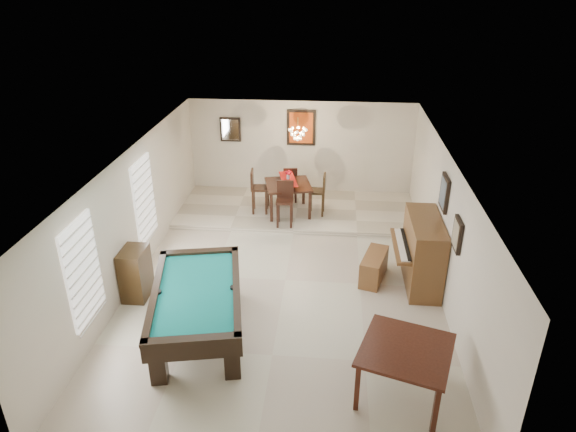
% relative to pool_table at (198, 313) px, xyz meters
% --- Properties ---
extents(ground_plane, '(6.00, 9.00, 0.02)m').
position_rel_pool_table_xyz_m(ground_plane, '(1.30, 1.82, -0.45)').
color(ground_plane, beige).
extents(wall_back, '(6.00, 0.04, 2.60)m').
position_rel_pool_table_xyz_m(wall_back, '(1.30, 6.32, 0.86)').
color(wall_back, silver).
rests_on(wall_back, ground_plane).
extents(wall_front, '(6.00, 0.04, 2.60)m').
position_rel_pool_table_xyz_m(wall_front, '(1.30, -2.68, 0.86)').
color(wall_front, silver).
rests_on(wall_front, ground_plane).
extents(wall_left, '(0.04, 9.00, 2.60)m').
position_rel_pool_table_xyz_m(wall_left, '(-1.70, 1.82, 0.86)').
color(wall_left, silver).
rests_on(wall_left, ground_plane).
extents(wall_right, '(0.04, 9.00, 2.60)m').
position_rel_pool_table_xyz_m(wall_right, '(4.30, 1.82, 0.86)').
color(wall_right, silver).
rests_on(wall_right, ground_plane).
extents(ceiling, '(6.00, 9.00, 0.04)m').
position_rel_pool_table_xyz_m(ceiling, '(1.30, 1.82, 2.16)').
color(ceiling, white).
rests_on(ceiling, wall_back).
extents(dining_step, '(6.00, 2.50, 0.12)m').
position_rel_pool_table_xyz_m(dining_step, '(1.30, 5.07, -0.38)').
color(dining_step, beige).
rests_on(dining_step, ground_plane).
extents(window_left_front, '(0.06, 1.00, 1.70)m').
position_rel_pool_table_xyz_m(window_left_front, '(-1.67, -0.38, 0.96)').
color(window_left_front, white).
rests_on(window_left_front, wall_left).
extents(window_left_rear, '(0.06, 1.00, 1.70)m').
position_rel_pool_table_xyz_m(window_left_rear, '(-1.67, 2.42, 0.96)').
color(window_left_rear, white).
rests_on(window_left_rear, wall_left).
extents(pool_table, '(1.93, 2.89, 0.88)m').
position_rel_pool_table_xyz_m(pool_table, '(0.00, 0.00, 0.00)').
color(pool_table, black).
rests_on(pool_table, ground_plane).
extents(square_table, '(1.55, 1.55, 0.85)m').
position_rel_pool_table_xyz_m(square_table, '(3.29, -1.10, -0.02)').
color(square_table, black).
rests_on(square_table, ground_plane).
extents(upright_piano, '(0.92, 1.65, 1.37)m').
position_rel_pool_table_xyz_m(upright_piano, '(3.82, 2.01, 0.24)').
color(upright_piano, brown).
rests_on(upright_piano, ground_plane).
extents(piano_bench, '(0.64, 1.05, 0.55)m').
position_rel_pool_table_xyz_m(piano_bench, '(3.07, 2.05, -0.17)').
color(piano_bench, brown).
rests_on(piano_bench, ground_plane).
extents(apothecary_chest, '(0.44, 0.66, 0.99)m').
position_rel_pool_table_xyz_m(apothecary_chest, '(-1.46, 1.04, 0.05)').
color(apothecary_chest, black).
rests_on(apothecary_chest, ground_plane).
extents(dining_table, '(1.29, 1.29, 0.89)m').
position_rel_pool_table_xyz_m(dining_table, '(1.09, 4.80, 0.12)').
color(dining_table, black).
rests_on(dining_table, dining_step).
extents(flower_vase, '(0.15, 0.15, 0.23)m').
position_rel_pool_table_xyz_m(flower_vase, '(1.09, 4.80, 0.68)').
color(flower_vase, red).
rests_on(flower_vase, dining_table).
extents(dining_chair_south, '(0.41, 0.41, 1.07)m').
position_rel_pool_table_xyz_m(dining_chair_south, '(1.08, 4.07, 0.22)').
color(dining_chair_south, black).
rests_on(dining_chair_south, dining_step).
extents(dining_chair_north, '(0.40, 0.40, 0.97)m').
position_rel_pool_table_xyz_m(dining_chair_north, '(1.08, 5.53, 0.16)').
color(dining_chair_north, black).
rests_on(dining_chair_north, dining_step).
extents(dining_chair_west, '(0.44, 0.44, 1.11)m').
position_rel_pool_table_xyz_m(dining_chair_west, '(0.38, 4.77, 0.23)').
color(dining_chair_west, black).
rests_on(dining_chair_west, dining_step).
extents(dining_chair_east, '(0.41, 0.41, 1.06)m').
position_rel_pool_table_xyz_m(dining_chair_east, '(1.81, 4.77, 0.21)').
color(dining_chair_east, black).
rests_on(dining_chair_east, dining_step).
extents(chandelier, '(0.44, 0.44, 0.60)m').
position_rel_pool_table_xyz_m(chandelier, '(1.30, 5.02, 1.76)').
color(chandelier, '#FFE5B2').
rests_on(chandelier, ceiling).
extents(back_painting, '(0.75, 0.06, 0.95)m').
position_rel_pool_table_xyz_m(back_painting, '(1.30, 6.28, 1.46)').
color(back_painting, '#D84C14').
rests_on(back_painting, wall_back).
extents(back_mirror, '(0.55, 0.06, 0.65)m').
position_rel_pool_table_xyz_m(back_mirror, '(-0.60, 6.28, 1.36)').
color(back_mirror, white).
rests_on(back_mirror, wall_back).
extents(right_picture_upper, '(0.06, 0.55, 0.65)m').
position_rel_pool_table_xyz_m(right_picture_upper, '(4.26, 2.12, 1.46)').
color(right_picture_upper, slate).
rests_on(right_picture_upper, wall_right).
extents(right_picture_lower, '(0.06, 0.45, 0.55)m').
position_rel_pool_table_xyz_m(right_picture_lower, '(4.26, 0.82, 1.26)').
color(right_picture_lower, gray).
rests_on(right_picture_lower, wall_right).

